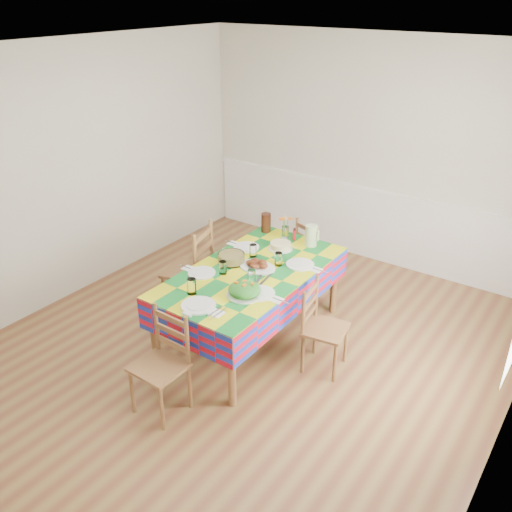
# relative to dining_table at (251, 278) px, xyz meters

# --- Properties ---
(room) EXTENTS (4.58, 5.08, 2.78)m
(room) POSITION_rel_dining_table_xyz_m (0.08, -0.18, 0.68)
(room) COLOR brown
(room) RESTS_ON ground
(wainscot) EXTENTS (4.41, 0.06, 0.92)m
(wainscot) POSITION_rel_dining_table_xyz_m (0.08, 2.30, -0.18)
(wainscot) COLOR white
(wainscot) RESTS_ON room
(dining_table) EXTENTS (1.04, 1.93, 0.75)m
(dining_table) POSITION_rel_dining_table_xyz_m (0.00, 0.00, 0.00)
(dining_table) COLOR brown
(dining_table) RESTS_ON room
(setting_near_head) EXTENTS (0.47, 0.32, 0.14)m
(setting_near_head) POSITION_rel_dining_table_xyz_m (-0.05, -0.72, 0.11)
(setting_near_head) COLOR white
(setting_near_head) RESTS_ON dining_table
(setting_left_near) EXTENTS (0.47, 0.28, 0.12)m
(setting_left_near) POSITION_rel_dining_table_xyz_m (-0.29, -0.27, 0.11)
(setting_left_near) COLOR white
(setting_left_near) RESTS_ON dining_table
(setting_left_far) EXTENTS (0.48, 0.28, 0.13)m
(setting_left_far) POSITION_rel_dining_table_xyz_m (-0.27, 0.33, 0.11)
(setting_left_far) COLOR white
(setting_left_far) RESTS_ON dining_table
(setting_right_near) EXTENTS (0.51, 0.29, 0.13)m
(setting_right_near) POSITION_rel_dining_table_xyz_m (0.25, -0.26, 0.11)
(setting_right_near) COLOR white
(setting_right_near) RESTS_ON dining_table
(setting_right_far) EXTENTS (0.50, 0.29, 0.13)m
(setting_right_far) POSITION_rel_dining_table_xyz_m (0.26, 0.31, 0.11)
(setting_right_far) COLOR white
(setting_right_far) RESTS_ON dining_table
(meat_platter) EXTENTS (0.37, 0.26, 0.07)m
(meat_platter) POSITION_rel_dining_table_xyz_m (0.01, 0.08, 0.11)
(meat_platter) COLOR white
(meat_platter) RESTS_ON dining_table
(salad_platter) EXTENTS (0.31, 0.31, 0.13)m
(salad_platter) POSITION_rel_dining_table_xyz_m (0.21, -0.40, 0.13)
(salad_platter) COLOR white
(salad_platter) RESTS_ON dining_table
(pasta_bowl) EXTENTS (0.26, 0.26, 0.09)m
(pasta_bowl) POSITION_rel_dining_table_xyz_m (-0.25, 0.03, 0.13)
(pasta_bowl) COLOR white
(pasta_bowl) RESTS_ON dining_table
(cake) EXTENTS (0.25, 0.25, 0.07)m
(cake) POSITION_rel_dining_table_xyz_m (-0.03, 0.55, 0.11)
(cake) COLOR white
(cake) RESTS_ON dining_table
(serving_utensils) EXTENTS (0.15, 0.34, 0.01)m
(serving_utensils) POSITION_rel_dining_table_xyz_m (0.18, -0.09, 0.09)
(serving_utensils) COLOR black
(serving_utensils) RESTS_ON dining_table
(flower_vase) EXTENTS (0.15, 0.12, 0.24)m
(flower_vase) POSITION_rel_dining_table_xyz_m (-0.14, 0.81, 0.18)
(flower_vase) COLOR white
(flower_vase) RESTS_ON dining_table
(hot_sauce) EXTENTS (0.03, 0.03, 0.13)m
(hot_sauce) POSITION_rel_dining_table_xyz_m (-0.03, 0.81, 0.15)
(hot_sauce) COLOR red
(hot_sauce) RESTS_ON dining_table
(green_pitcher) EXTENTS (0.13, 0.13, 0.22)m
(green_pitcher) POSITION_rel_dining_table_xyz_m (0.18, 0.80, 0.19)
(green_pitcher) COLOR #B8D596
(green_pitcher) RESTS_ON dining_table
(tea_pitcher) EXTENTS (0.10, 0.10, 0.21)m
(tea_pitcher) POSITION_rel_dining_table_xyz_m (-0.39, 0.82, 0.19)
(tea_pitcher) COLOR black
(tea_pitcher) RESTS_ON dining_table
(name_card) EXTENTS (0.09, 0.03, 0.02)m
(name_card) POSITION_rel_dining_table_xyz_m (0.03, -0.92, 0.09)
(name_card) COLOR white
(name_card) RESTS_ON dining_table
(chair_near) EXTENTS (0.40, 0.38, 0.88)m
(chair_near) POSITION_rel_dining_table_xyz_m (0.00, -1.22, -0.23)
(chair_near) COLOR brown
(chair_near) RESTS_ON room
(chair_far) EXTENTS (0.47, 0.46, 0.85)m
(chair_far) POSITION_rel_dining_table_xyz_m (-0.01, 1.22, -0.25)
(chair_far) COLOR brown
(chair_far) RESTS_ON room
(chair_left) EXTENTS (0.53, 0.55, 1.02)m
(chair_left) POSITION_rel_dining_table_xyz_m (-0.77, 0.01, -0.16)
(chair_left) COLOR brown
(chair_left) RESTS_ON room
(chair_right) EXTENTS (0.41, 0.42, 0.84)m
(chair_right) POSITION_rel_dining_table_xyz_m (0.77, -0.01, -0.25)
(chair_right) COLOR brown
(chair_right) RESTS_ON room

